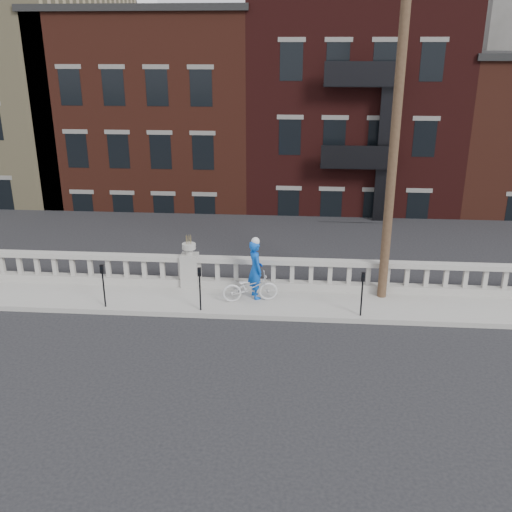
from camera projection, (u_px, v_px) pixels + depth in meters
The scene contains 11 objects.
ground at pixel (163, 349), 15.22m from camera, with size 120.00×120.00×0.00m, color black.
sidewalk at pixel (185, 300), 18.00m from camera, with size 32.00×2.20×0.15m, color #9A968F.
balustrade at pixel (190, 272), 18.69m from camera, with size 28.00×0.34×1.03m.
planter_pedestal at pixel (190, 266), 18.63m from camera, with size 0.55×0.55×1.76m.
lower_level at pixel (254, 130), 35.81m from camera, with size 80.00×44.00×20.80m.
utility_pole at pixel (395, 134), 16.31m from camera, with size 1.60×0.28×10.00m.
parking_meter_c at pixel (103, 281), 17.06m from camera, with size 0.10×0.09×1.36m.
parking_meter_d at pixel (200, 284), 16.84m from camera, with size 0.10×0.09×1.36m.
parking_meter_e at pixel (362, 289), 16.49m from camera, with size 0.10×0.09×1.36m.
bicycle at pixel (250, 287), 17.60m from camera, with size 0.60×1.71×0.90m, color silver.
cyclist at pixel (255, 269), 17.69m from camera, with size 0.68×0.45×1.88m, color blue.
Camera 1 is at (3.54, -13.17, 7.62)m, focal length 40.00 mm.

